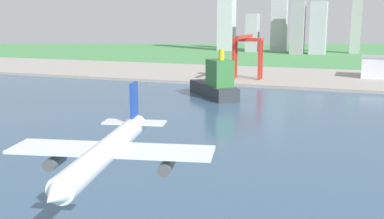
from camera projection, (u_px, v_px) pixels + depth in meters
ground_plane at (251, 122)px, 240.52m from camera, size 2400.00×2400.00×0.00m
water_bay at (217, 152)px, 185.38m from camera, size 840.00×360.00×0.15m
industrial_pier at (300, 77)px, 414.83m from camera, size 840.00×140.00×2.50m
airplane_landing at (108, 150)px, 72.63m from camera, size 34.18×40.91×12.11m
container_barge at (216, 83)px, 313.61m from camera, size 47.24×52.20×33.23m
port_crane_red at (247, 47)px, 387.93m from camera, size 24.90×47.79×37.46m
distant_skyline at (271, 15)px, 745.95m from camera, size 230.74×68.17×153.51m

